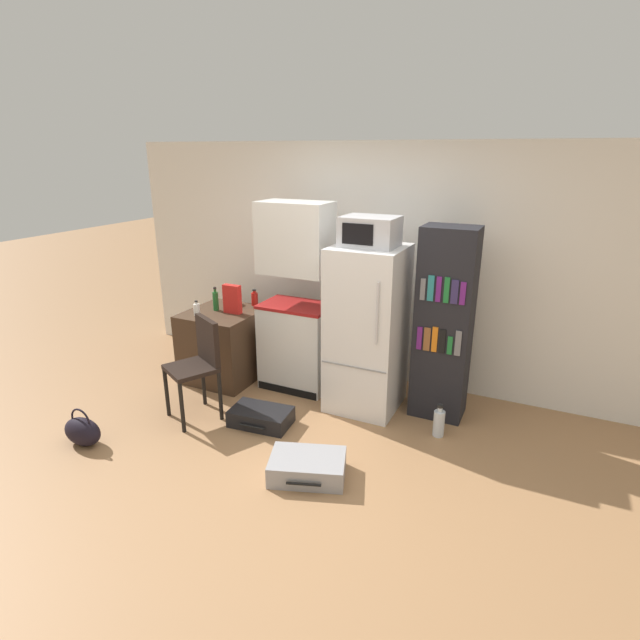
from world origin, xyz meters
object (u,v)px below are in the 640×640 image
Objects in this scene: suitcase_large_flat at (307,467)px; water_bottle_front at (439,423)px; suitcase_small_flat at (261,417)px; refrigerator at (367,329)px; chair at (199,359)px; handbag at (83,431)px; kitchen_hutch at (296,305)px; bottle_ketchup_red at (255,299)px; side_table at (224,344)px; microwave at (370,231)px; bottle_green_tall at (216,301)px; bottle_milk_white at (197,309)px; bowl at (234,303)px; cereal_box at (232,299)px; bookshelf at (444,325)px.

suitcase_large_flat is 1.26m from water_bottle_front.
water_bottle_front is (1.49, 0.51, 0.05)m from suitcase_small_flat.
chair is at bearing -147.06° from refrigerator.
suitcase_large_flat is 1.95m from handbag.
kitchen_hutch is 10.54× the size of bottle_ketchup_red.
microwave is at bearing 1.99° from side_table.
bottle_green_tall is 2.22m from suitcase_large_flat.
bottle_milk_white is 2.62m from water_bottle_front.
chair is (0.39, -0.79, -0.29)m from bottle_green_tall.
suitcase_small_flat is 1.58m from water_bottle_front.
bowl is at bearing 173.37° from microwave.
cereal_box reaches higher than water_bottle_front.
suitcase_small_flat is (1.04, -0.48, -0.74)m from bottle_milk_white.
suitcase_small_flat is (0.89, -0.70, -0.30)m from side_table.
kitchen_hutch is 1.18m from suitcase_small_flat.
cereal_box is 0.32× the size of chair.
kitchen_hutch is 6.34× the size of cereal_box.
cereal_box reaches higher than bowl.
refrigerator reaches higher than suitcase_large_flat.
refrigerator reaches higher than water_bottle_front.
bottle_green_tall is (-2.36, -0.19, -0.02)m from bookshelf.
bowl is at bearing 93.06° from side_table.
cereal_box is at bearing 131.07° from suitcase_small_flat.
water_bottle_front is at bearing -17.85° from microwave.
cereal_box is at bearing -0.56° from bottle_green_tall.
bottle_ketchup_red is at bearing 123.33° from chair.
bookshelf is (1.46, 0.06, -0.01)m from kitchen_hutch.
bottle_milk_white is 1.37m from suitcase_small_flat.
water_bottle_front is (0.78, -0.25, -0.65)m from refrigerator.
kitchen_hutch is 3.34× the size of suitcase_small_flat.
handbag is at bearing -100.15° from side_table.
bottle_green_tall is at bearing -106.80° from bowl.
side_table is 2.07m from microwave.
cereal_box is at bearing -178.15° from microwave.
bottle_milk_white is 1.57m from handbag.
microwave is 0.84× the size of suitcase_small_flat.
refrigerator is at bearing -6.56° from kitchen_hutch.
bookshelf is at bearing 4.72° from bottle_green_tall.
refrigerator is 0.91m from microwave.
bottle_milk_white is 0.92× the size of bowl.
bookshelf is 3.24m from handbag.
refrigerator reaches higher than cereal_box.
suitcase_small_flat is (0.75, -0.71, -0.82)m from cereal_box.
bottle_milk_white is 0.61× the size of bottle_green_tall.
water_bottle_front is at bearing 28.18° from handbag.
cereal_box is 1.32m from suitcase_small_flat.
microwave is 1.76m from water_bottle_front.
bottle_green_tall is 0.93m from chair.
microwave is 1.60× the size of water_bottle_front.
bowl is (0.14, 0.46, -0.04)m from bottle_milk_white.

